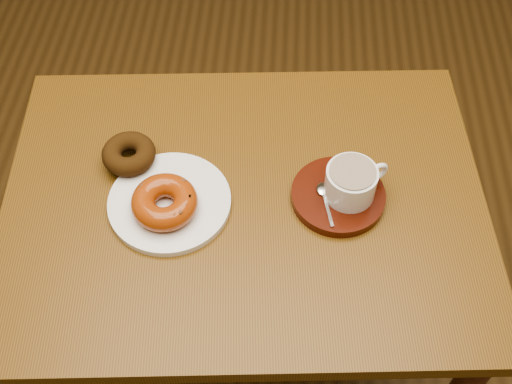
# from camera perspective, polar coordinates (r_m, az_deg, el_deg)

# --- Properties ---
(ground) EXTENTS (6.00, 6.00, 0.00)m
(ground) POSITION_cam_1_polar(r_m,az_deg,el_deg) (1.83, -6.21, -11.99)
(ground) COLOR #513719
(ground) RESTS_ON ground
(cafe_table) EXTENTS (0.87, 0.68, 0.77)m
(cafe_table) POSITION_cam_1_polar(r_m,az_deg,el_deg) (1.20, -0.96, -4.02)
(cafe_table) COLOR brown
(cafe_table) RESTS_ON ground
(donut_plate) EXTENTS (0.27, 0.27, 0.01)m
(donut_plate) POSITION_cam_1_polar(r_m,az_deg,el_deg) (1.09, -7.68, -0.90)
(donut_plate) COLOR white
(donut_plate) RESTS_ON cafe_table
(donut_cinnamon) EXTENTS (0.10, 0.10, 0.03)m
(donut_cinnamon) POSITION_cam_1_polar(r_m,az_deg,el_deg) (1.14, -11.24, 3.35)
(donut_cinnamon) COLOR #38210B
(donut_cinnamon) RESTS_ON donut_plate
(donut_caramel) EXTENTS (0.11, 0.11, 0.04)m
(donut_caramel) POSITION_cam_1_polar(r_m,az_deg,el_deg) (1.06, -8.14, -0.90)
(donut_caramel) COLOR #9C4011
(donut_caramel) RESTS_ON donut_plate
(saucer) EXTENTS (0.21, 0.21, 0.02)m
(saucer) POSITION_cam_1_polar(r_m,az_deg,el_deg) (1.09, 7.30, -0.35)
(saucer) COLOR #3E1208
(saucer) RESTS_ON cafe_table
(coffee_cup) EXTENTS (0.11, 0.09, 0.06)m
(coffee_cup) POSITION_cam_1_polar(r_m,az_deg,el_deg) (1.07, 8.49, 0.89)
(coffee_cup) COLOR white
(coffee_cup) RESTS_ON saucer
(teaspoon) EXTENTS (0.03, 0.09, 0.01)m
(teaspoon) POSITION_cam_1_polar(r_m,az_deg,el_deg) (1.08, 6.01, -0.08)
(teaspoon) COLOR silver
(teaspoon) RESTS_ON saucer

